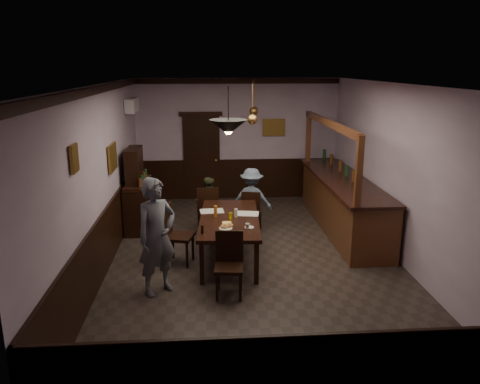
{
  "coord_description": "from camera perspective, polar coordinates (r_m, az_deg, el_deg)",
  "views": [
    {
      "loc": [
        -0.79,
        -7.56,
        3.29
      ],
      "look_at": [
        -0.21,
        0.3,
        1.15
      ],
      "focal_mm": 35.0,
      "sensor_mm": 36.0,
      "label": 1
    }
  ],
  "objects": [
    {
      "name": "ac_unit",
      "position": [
        10.62,
        -13.03,
        10.27
      ],
      "size": [
        0.2,
        0.85,
        0.3
      ],
      "color": "white",
      "rests_on": "ground"
    },
    {
      "name": "person_standing",
      "position": [
        6.95,
        -10.1,
        -5.37
      ],
      "size": [
        0.76,
        0.73,
        1.76
      ],
      "primitive_type": "imported",
      "rotation": [
        0.0,
        0.0,
        0.69
      ],
      "color": "#585B65",
      "rests_on": "ground"
    },
    {
      "name": "dining_table",
      "position": [
        8.1,
        -1.31,
        -3.57
      ],
      "size": [
        1.12,
        2.25,
        0.75
      ],
      "rotation": [
        0.0,
        0.0,
        -0.06
      ],
      "color": "black",
      "rests_on": "ground"
    },
    {
      "name": "chair_side",
      "position": [
        8.03,
        -8.01,
        -4.8
      ],
      "size": [
        0.54,
        0.54,
        1.03
      ],
      "rotation": [
        0.0,
        0.0,
        1.32
      ],
      "color": "black",
      "rests_on": "ground"
    },
    {
      "name": "pastry_ring_b",
      "position": [
        7.59,
        -1.29,
        -4.08
      ],
      "size": [
        0.13,
        0.13,
        0.04
      ],
      "primitive_type": "torus",
      "color": "#C68C47",
      "rests_on": "pastry_plate"
    },
    {
      "name": "chair_far_right",
      "position": [
        9.39,
        1.4,
        -2.21
      ],
      "size": [
        0.46,
        0.46,
        0.88
      ],
      "rotation": [
        0.0,
        0.0,
        2.9
      ],
      "color": "black",
      "rests_on": "ground"
    },
    {
      "name": "pendant_iron",
      "position": [
        6.93,
        -1.43,
        7.91
      ],
      "size": [
        0.56,
        0.56,
        0.7
      ],
      "color": "black",
      "rests_on": "ground"
    },
    {
      "name": "door_back",
      "position": [
        11.73,
        -4.69,
        4.13
      ],
      "size": [
        0.9,
        0.06,
        2.1
      ],
      "primitive_type": "cube",
      "color": "black",
      "rests_on": "ground"
    },
    {
      "name": "pepper_mill",
      "position": [
        7.33,
        -4.63,
        -4.55
      ],
      "size": [
        0.04,
        0.04,
        0.14
      ],
      "primitive_type": "cylinder",
      "color": "black",
      "rests_on": "dining_table"
    },
    {
      "name": "beer_glass",
      "position": [
        8.1,
        -3.0,
        -2.37
      ],
      "size": [
        0.06,
        0.06,
        0.2
      ],
      "primitive_type": "cylinder",
      "color": "#BF721E",
      "rests_on": "dining_table"
    },
    {
      "name": "bar_counter",
      "position": [
        9.84,
        12.39,
        -1.21
      ],
      "size": [
        0.93,
        4.02,
        2.25
      ],
      "color": "#4E2A14",
      "rests_on": "ground"
    },
    {
      "name": "saucer",
      "position": [
        7.58,
        1.14,
        -4.34
      ],
      "size": [
        0.15,
        0.15,
        0.01
      ],
      "primitive_type": "cylinder",
      "color": "white",
      "rests_on": "dining_table"
    },
    {
      "name": "newspaper_left",
      "position": [
        8.44,
        -3.45,
        -2.33
      ],
      "size": [
        0.44,
        0.33,
        0.01
      ],
      "primitive_type": "cube",
      "rotation": [
        0.0,
        0.0,
        0.08
      ],
      "color": "silver",
      "rests_on": "dining_table"
    },
    {
      "name": "newspaper_right",
      "position": [
        8.28,
        0.83,
        -2.66
      ],
      "size": [
        0.46,
        0.36,
        0.01
      ],
      "primitive_type": "cube",
      "rotation": [
        0.0,
        0.0,
        -0.16
      ],
      "color": "silver",
      "rests_on": "dining_table"
    },
    {
      "name": "sideboard",
      "position": [
        9.86,
        -12.35,
        -0.55
      ],
      "size": [
        0.46,
        1.28,
        1.69
      ],
      "color": "black",
      "rests_on": "ground"
    },
    {
      "name": "pendant_brass_mid",
      "position": [
        8.99,
        1.51,
        8.85
      ],
      "size": [
        0.2,
        0.2,
        0.81
      ],
      "color": "#BF8C3F",
      "rests_on": "ground"
    },
    {
      "name": "coffee_cup",
      "position": [
        7.53,
        0.92,
        -4.14
      ],
      "size": [
        0.08,
        0.08,
        0.07
      ],
      "primitive_type": "imported",
      "rotation": [
        0.0,
        0.0,
        -0.06
      ],
      "color": "white",
      "rests_on": "saucer"
    },
    {
      "name": "person_seated_right",
      "position": [
        9.6,
        1.42,
        -0.84
      ],
      "size": [
        0.91,
        0.65,
        1.28
      ],
      "primitive_type": "imported",
      "rotation": [
        0.0,
        0.0,
        2.91
      ],
      "color": "slate",
      "rests_on": "ground"
    },
    {
      "name": "pastry_plate",
      "position": [
        7.54,
        -1.76,
        -4.45
      ],
      "size": [
        0.22,
        0.22,
        0.01
      ],
      "primitive_type": "cylinder",
      "color": "white",
      "rests_on": "dining_table"
    },
    {
      "name": "water_glass",
      "position": [
        8.08,
        -0.51,
        -2.58
      ],
      "size": [
        0.06,
        0.06,
        0.15
      ],
      "primitive_type": "cylinder",
      "color": "silver",
      "rests_on": "dining_table"
    },
    {
      "name": "chair_near",
      "position": [
        6.93,
        -1.33,
        -8.38
      ],
      "size": [
        0.45,
        0.45,
        0.95
      ],
      "rotation": [
        0.0,
        0.0,
        -0.09
      ],
      "color": "black",
      "rests_on": "ground"
    },
    {
      "name": "chair_far_left",
      "position": [
        9.37,
        -3.96,
        -1.95
      ],
      "size": [
        0.45,
        0.45,
        0.98
      ],
      "rotation": [
        0.0,
        0.0,
        3.21
      ],
      "color": "black",
      "rests_on": "ground"
    },
    {
      "name": "room",
      "position": [
        7.81,
        1.71,
        1.93
      ],
      "size": [
        5.01,
        8.01,
        3.01
      ],
      "color": "#2D2621",
      "rests_on": "ground"
    },
    {
      "name": "pendant_brass_far",
      "position": [
        10.68,
        1.69,
        9.85
      ],
      "size": [
        0.2,
        0.2,
        0.81
      ],
      "color": "#BF8C3F",
      "rests_on": "ground"
    },
    {
      "name": "pastry_ring_a",
      "position": [
        7.55,
        -1.91,
        -4.2
      ],
      "size": [
        0.13,
        0.13,
        0.04
      ],
      "primitive_type": "torus",
      "color": "#C68C47",
      "rests_on": "pastry_plate"
    },
    {
      "name": "picture_left_small",
      "position": [
        6.3,
        -19.55,
        3.88
      ],
      "size": [
        0.04,
        0.28,
        0.36
      ],
      "color": "olive",
      "rests_on": "ground"
    },
    {
      "name": "napkin",
      "position": [
        7.82,
        -1.62,
        -3.75
      ],
      "size": [
        0.16,
        0.16,
        0.0
      ],
      "primitive_type": "cube",
      "rotation": [
        0.0,
        0.0,
        -0.06
      ],
      "color": "#FECD5D",
      "rests_on": "dining_table"
    },
    {
      "name": "person_seated_left",
      "position": [
        9.63,
        -3.94,
        -1.37
      ],
      "size": [
        0.6,
        0.5,
        1.1
      ],
      "primitive_type": "imported",
      "rotation": [
        0.0,
        0.0,
        2.98
      ],
      "color": "#3D4428",
      "rests_on": "ground"
    },
    {
      "name": "picture_back",
      "position": [
        11.74,
        4.13,
        7.86
      ],
      "size": [
        0.55,
        0.04,
        0.42
      ],
      "color": "olive",
      "rests_on": "ground"
    },
    {
      "name": "soda_can",
      "position": [
        7.96,
        -1.16,
        -2.96
      ],
      "size": [
        0.07,
        0.07,
        0.12
      ],
      "primitive_type": "cylinder",
      "color": "yellow",
      "rests_on": "dining_table"
    },
    {
      "name": "picture_left_large",
      "position": [
        8.68,
        -15.27,
        4.09
      ],
      "size": [
        0.04,
        0.62,
        0.48
      ],
      "color": "olive",
      "rests_on": "ground"
    }
  ]
}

